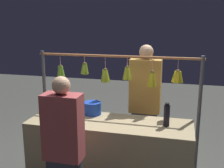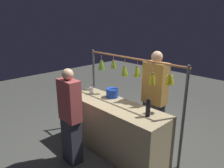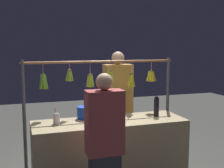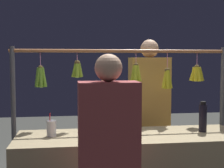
{
  "view_description": "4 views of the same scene",
  "coord_description": "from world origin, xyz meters",
  "px_view_note": "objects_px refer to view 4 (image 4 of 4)",
  "views": [
    {
      "loc": [
        -0.77,
        2.95,
        2.06
      ],
      "look_at": [
        -0.03,
        0.0,
        1.33
      ],
      "focal_mm": 44.76,
      "sensor_mm": 36.0,
      "label": 1
    },
    {
      "loc": [
        -2.29,
        2.27,
        2.22
      ],
      "look_at": [
        0.07,
        0.0,
        1.21
      ],
      "focal_mm": 33.97,
      "sensor_mm": 36.0,
      "label": 2
    },
    {
      "loc": [
        1.07,
        3.36,
        1.81
      ],
      "look_at": [
        -0.03,
        0.0,
        1.34
      ],
      "focal_mm": 46.68,
      "sensor_mm": 36.0,
      "label": 3
    },
    {
      "loc": [
        0.51,
        2.56,
        1.5
      ],
      "look_at": [
        0.16,
        0.0,
        1.31
      ],
      "focal_mm": 50.56,
      "sensor_mm": 36.0,
      "label": 4
    }
  ],
  "objects_px": {
    "blue_bucket": "(97,122)",
    "vendor_person": "(149,122)",
    "drink_cup": "(51,128)",
    "water_bottle": "(203,117)"
  },
  "relations": [
    {
      "from": "blue_bucket",
      "to": "vendor_person",
      "type": "bearing_deg",
      "value": -143.16
    },
    {
      "from": "blue_bucket",
      "to": "vendor_person",
      "type": "distance_m",
      "value": 0.75
    },
    {
      "from": "drink_cup",
      "to": "vendor_person",
      "type": "distance_m",
      "value": 1.16
    },
    {
      "from": "vendor_person",
      "to": "water_bottle",
      "type": "bearing_deg",
      "value": 117.48
    },
    {
      "from": "water_bottle",
      "to": "blue_bucket",
      "type": "bearing_deg",
      "value": -10.75
    },
    {
      "from": "water_bottle",
      "to": "drink_cup",
      "type": "distance_m",
      "value": 1.31
    },
    {
      "from": "blue_bucket",
      "to": "vendor_person",
      "type": "xyz_separation_m",
      "value": [
        -0.59,
        -0.45,
        -0.11
      ]
    },
    {
      "from": "water_bottle",
      "to": "vendor_person",
      "type": "xyz_separation_m",
      "value": [
        0.32,
        -0.62,
        -0.16
      ]
    },
    {
      "from": "water_bottle",
      "to": "blue_bucket",
      "type": "height_order",
      "value": "water_bottle"
    },
    {
      "from": "water_bottle",
      "to": "drink_cup",
      "type": "xyz_separation_m",
      "value": [
        1.3,
        -0.02,
        -0.06
      ]
    }
  ]
}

